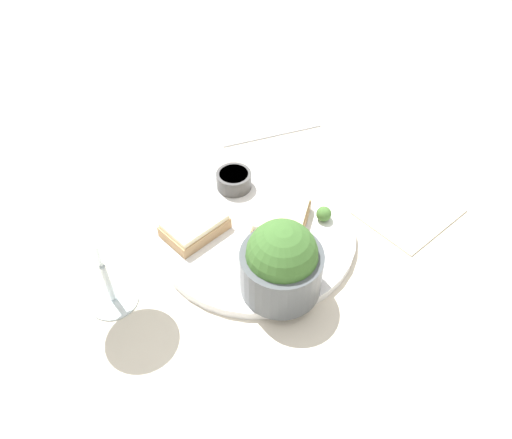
{
  "coord_description": "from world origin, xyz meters",
  "views": [
    {
      "loc": [
        0.44,
        0.22,
        0.55
      ],
      "look_at": [
        0.0,
        0.0,
        0.03
      ],
      "focal_mm": 35.0,
      "sensor_mm": 36.0,
      "label": 1
    }
  ],
  "objects_px": {
    "wine_glass": "(95,247)",
    "napkin": "(403,207)",
    "fork": "(272,134)",
    "cheese_toast_far": "(195,226)",
    "salad_bowl": "(281,263)",
    "sauce_ramekin": "(234,179)",
    "cheese_toast_near": "(282,217)"
  },
  "relations": [
    {
      "from": "wine_glass",
      "to": "cheese_toast_far",
      "type": "bearing_deg",
      "value": 164.98
    },
    {
      "from": "cheese_toast_near",
      "to": "wine_glass",
      "type": "xyz_separation_m",
      "value": [
        0.21,
        -0.14,
        0.08
      ]
    },
    {
      "from": "salad_bowl",
      "to": "cheese_toast_near",
      "type": "distance_m",
      "value": 0.12
    },
    {
      "from": "salad_bowl",
      "to": "wine_glass",
      "type": "distance_m",
      "value": 0.22
    },
    {
      "from": "salad_bowl",
      "to": "fork",
      "type": "xyz_separation_m",
      "value": [
        -0.31,
        -0.16,
        -0.06
      ]
    },
    {
      "from": "sauce_ramekin",
      "to": "napkin",
      "type": "bearing_deg",
      "value": 109.64
    },
    {
      "from": "sauce_ramekin",
      "to": "wine_glass",
      "type": "bearing_deg",
      "value": -9.28
    },
    {
      "from": "cheese_toast_far",
      "to": "wine_glass",
      "type": "distance_m",
      "value": 0.17
    },
    {
      "from": "salad_bowl",
      "to": "napkin",
      "type": "distance_m",
      "value": 0.26
    },
    {
      "from": "salad_bowl",
      "to": "sauce_ramekin",
      "type": "bearing_deg",
      "value": -134.04
    },
    {
      "from": "fork",
      "to": "cheese_toast_near",
      "type": "bearing_deg",
      "value": 29.05
    },
    {
      "from": "cheese_toast_far",
      "to": "wine_glass",
      "type": "bearing_deg",
      "value": -15.02
    },
    {
      "from": "cheese_toast_near",
      "to": "wine_glass",
      "type": "distance_m",
      "value": 0.27
    },
    {
      "from": "sauce_ramekin",
      "to": "cheese_toast_near",
      "type": "distance_m",
      "value": 0.11
    },
    {
      "from": "cheese_toast_near",
      "to": "wine_glass",
      "type": "relative_size",
      "value": 0.64
    },
    {
      "from": "cheese_toast_far",
      "to": "wine_glass",
      "type": "relative_size",
      "value": 0.67
    },
    {
      "from": "wine_glass",
      "to": "fork",
      "type": "bearing_deg",
      "value": 176.01
    },
    {
      "from": "cheese_toast_near",
      "to": "napkin",
      "type": "xyz_separation_m",
      "value": [
        -0.13,
        0.15,
        -0.02
      ]
    },
    {
      "from": "cheese_toast_near",
      "to": "wine_glass",
      "type": "height_order",
      "value": "wine_glass"
    },
    {
      "from": "cheese_toast_near",
      "to": "fork",
      "type": "xyz_separation_m",
      "value": [
        -0.2,
        -0.11,
        -0.02
      ]
    },
    {
      "from": "cheese_toast_far",
      "to": "salad_bowl",
      "type": "bearing_deg",
      "value": 77.97
    },
    {
      "from": "wine_glass",
      "to": "fork",
      "type": "distance_m",
      "value": 0.43
    },
    {
      "from": "cheese_toast_near",
      "to": "cheese_toast_far",
      "type": "height_order",
      "value": "same"
    },
    {
      "from": "cheese_toast_far",
      "to": "fork",
      "type": "relative_size",
      "value": 0.72
    },
    {
      "from": "sauce_ramekin",
      "to": "cheese_toast_far",
      "type": "bearing_deg",
      "value": -1.61
    },
    {
      "from": "salad_bowl",
      "to": "wine_glass",
      "type": "relative_size",
      "value": 0.71
    },
    {
      "from": "sauce_ramekin",
      "to": "cheese_toast_near",
      "type": "xyz_separation_m",
      "value": [
        0.04,
        0.1,
        -0.0
      ]
    },
    {
      "from": "salad_bowl",
      "to": "sauce_ramekin",
      "type": "distance_m",
      "value": 0.21
    },
    {
      "from": "wine_glass",
      "to": "napkin",
      "type": "relative_size",
      "value": 0.84
    },
    {
      "from": "sauce_ramekin",
      "to": "fork",
      "type": "xyz_separation_m",
      "value": [
        -0.16,
        -0.01,
        -0.03
      ]
    },
    {
      "from": "sauce_ramekin",
      "to": "fork",
      "type": "height_order",
      "value": "sauce_ramekin"
    },
    {
      "from": "napkin",
      "to": "fork",
      "type": "distance_m",
      "value": 0.27
    }
  ]
}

